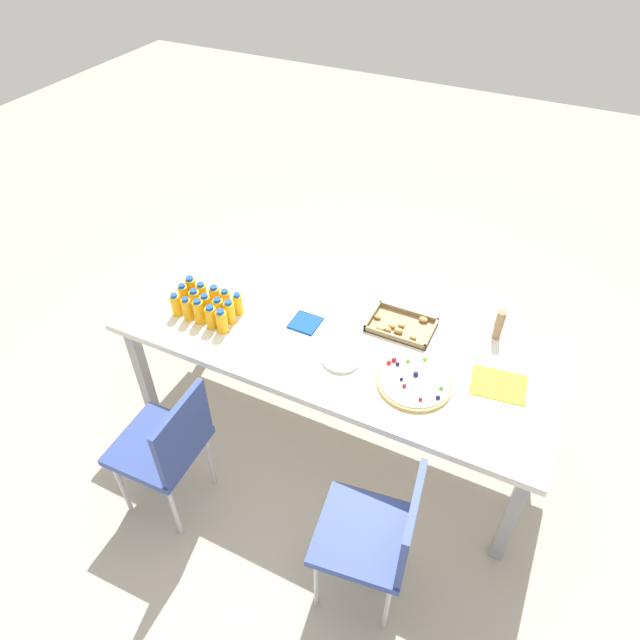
{
  "coord_description": "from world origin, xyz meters",
  "views": [
    {
      "loc": [
        0.86,
        -1.95,
        2.74
      ],
      "look_at": [
        -0.12,
        0.07,
        0.75
      ],
      "focal_mm": 31.6,
      "sensor_mm": 36.0,
      "label": 1
    }
  ],
  "objects_px": {
    "juice_bottle_2": "(199,311)",
    "juice_bottle_13": "(226,300)",
    "juice_bottle_1": "(187,309)",
    "juice_bottle_7": "(206,305)",
    "juice_bottle_9": "(230,312)",
    "juice_bottle_11": "(202,294)",
    "juice_bottle_5": "(184,296)",
    "juice_bottle_6": "(195,300)",
    "snack_tray": "(401,326)",
    "cardboard_tube": "(499,325)",
    "juice_bottle_4": "(222,321)",
    "juice_bottle_10": "(191,289)",
    "juice_bottle_14": "(238,304)",
    "chair_near_left": "(168,444)",
    "chair_near_right": "(380,533)",
    "juice_bottle_12": "(215,297)",
    "juice_bottle_0": "(176,305)",
    "juice_bottle_8": "(219,309)",
    "fruit_pizza": "(414,382)",
    "party_table": "(335,345)",
    "juice_bottle_3": "(211,317)",
    "napkin_stack": "(305,323)",
    "paper_folder": "(498,384)"
  },
  "relations": [
    {
      "from": "snack_tray",
      "to": "cardboard_tube",
      "type": "bearing_deg",
      "value": 17.34
    },
    {
      "from": "chair_near_left",
      "to": "juice_bottle_0",
      "type": "xyz_separation_m",
      "value": [
        -0.34,
        0.6,
        0.29
      ]
    },
    {
      "from": "party_table",
      "to": "juice_bottle_8",
      "type": "distance_m",
      "value": 0.65
    },
    {
      "from": "party_table",
      "to": "juice_bottle_5",
      "type": "relative_size",
      "value": 15.94
    },
    {
      "from": "juice_bottle_2",
      "to": "snack_tray",
      "type": "xyz_separation_m",
      "value": [
        0.98,
        0.42,
        -0.06
      ]
    },
    {
      "from": "cardboard_tube",
      "to": "juice_bottle_10",
      "type": "bearing_deg",
      "value": -165.02
    },
    {
      "from": "juice_bottle_11",
      "to": "juice_bottle_5",
      "type": "bearing_deg",
      "value": -139.4
    },
    {
      "from": "juice_bottle_11",
      "to": "paper_folder",
      "type": "relative_size",
      "value": 0.51
    },
    {
      "from": "juice_bottle_5",
      "to": "juice_bottle_14",
      "type": "relative_size",
      "value": 1.07
    },
    {
      "from": "chair_near_right",
      "to": "juice_bottle_14",
      "type": "relative_size",
      "value": 6.19
    },
    {
      "from": "juice_bottle_2",
      "to": "paper_folder",
      "type": "xyz_separation_m",
      "value": [
        1.54,
        0.24,
        -0.07
      ]
    },
    {
      "from": "juice_bottle_1",
      "to": "juice_bottle_11",
      "type": "bearing_deg",
      "value": 93.38
    },
    {
      "from": "juice_bottle_11",
      "to": "snack_tray",
      "type": "height_order",
      "value": "juice_bottle_11"
    },
    {
      "from": "juice_bottle_9",
      "to": "juice_bottle_7",
      "type": "bearing_deg",
      "value": -177.55
    },
    {
      "from": "juice_bottle_0",
      "to": "juice_bottle_10",
      "type": "distance_m",
      "value": 0.14
    },
    {
      "from": "chair_near_right",
      "to": "juice_bottle_8",
      "type": "xyz_separation_m",
      "value": [
        -1.2,
        0.65,
        0.29
      ]
    },
    {
      "from": "juice_bottle_4",
      "to": "juice_bottle_5",
      "type": "bearing_deg",
      "value": 164.5
    },
    {
      "from": "party_table",
      "to": "juice_bottle_2",
      "type": "distance_m",
      "value": 0.74
    },
    {
      "from": "juice_bottle_4",
      "to": "juice_bottle_5",
      "type": "distance_m",
      "value": 0.31
    },
    {
      "from": "juice_bottle_0",
      "to": "chair_near_right",
      "type": "bearing_deg",
      "value": -22.12
    },
    {
      "from": "juice_bottle_14",
      "to": "party_table",
      "type": "bearing_deg",
      "value": 5.48
    },
    {
      "from": "juice_bottle_8",
      "to": "juice_bottle_11",
      "type": "height_order",
      "value": "juice_bottle_8"
    },
    {
      "from": "party_table",
      "to": "cardboard_tube",
      "type": "bearing_deg",
      "value": 25.96
    },
    {
      "from": "chair_near_left",
      "to": "juice_bottle_4",
      "type": "height_order",
      "value": "juice_bottle_4"
    },
    {
      "from": "cardboard_tube",
      "to": "chair_near_left",
      "type": "bearing_deg",
      "value": -137.02
    },
    {
      "from": "juice_bottle_2",
      "to": "juice_bottle_11",
      "type": "distance_m",
      "value": 0.16
    },
    {
      "from": "juice_bottle_6",
      "to": "juice_bottle_13",
      "type": "height_order",
      "value": "juice_bottle_6"
    },
    {
      "from": "chair_near_left",
      "to": "juice_bottle_4",
      "type": "relative_size",
      "value": 5.9
    },
    {
      "from": "juice_bottle_0",
      "to": "juice_bottle_3",
      "type": "height_order",
      "value": "juice_bottle_3"
    },
    {
      "from": "juice_bottle_4",
      "to": "paper_folder",
      "type": "relative_size",
      "value": 0.54
    },
    {
      "from": "juice_bottle_13",
      "to": "juice_bottle_14",
      "type": "height_order",
      "value": "juice_bottle_14"
    },
    {
      "from": "chair_near_right",
      "to": "juice_bottle_12",
      "type": "distance_m",
      "value": 1.5
    },
    {
      "from": "juice_bottle_7",
      "to": "fruit_pizza",
      "type": "height_order",
      "value": "juice_bottle_7"
    },
    {
      "from": "juice_bottle_4",
      "to": "juice_bottle_6",
      "type": "height_order",
      "value": "juice_bottle_4"
    },
    {
      "from": "juice_bottle_10",
      "to": "snack_tray",
      "type": "relative_size",
      "value": 0.44
    },
    {
      "from": "juice_bottle_6",
      "to": "juice_bottle_7",
      "type": "relative_size",
      "value": 1.0
    },
    {
      "from": "chair_near_left",
      "to": "napkin_stack",
      "type": "relative_size",
      "value": 5.53
    },
    {
      "from": "juice_bottle_13",
      "to": "napkin_stack",
      "type": "relative_size",
      "value": 0.88
    },
    {
      "from": "juice_bottle_3",
      "to": "juice_bottle_10",
      "type": "xyz_separation_m",
      "value": [
        -0.23,
        0.15,
        0.01
      ]
    },
    {
      "from": "juice_bottle_11",
      "to": "paper_folder",
      "type": "xyz_separation_m",
      "value": [
        1.62,
        0.1,
        -0.06
      ]
    },
    {
      "from": "juice_bottle_2",
      "to": "cardboard_tube",
      "type": "height_order",
      "value": "cardboard_tube"
    },
    {
      "from": "chair_near_right",
      "to": "juice_bottle_3",
      "type": "relative_size",
      "value": 5.95
    },
    {
      "from": "juice_bottle_0",
      "to": "juice_bottle_14",
      "type": "xyz_separation_m",
      "value": [
        0.3,
        0.15,
        -0.0
      ]
    },
    {
      "from": "juice_bottle_0",
      "to": "paper_folder",
      "type": "relative_size",
      "value": 0.53
    },
    {
      "from": "juice_bottle_13",
      "to": "juice_bottle_3",
      "type": "bearing_deg",
      "value": -86.19
    },
    {
      "from": "juice_bottle_1",
      "to": "juice_bottle_7",
      "type": "distance_m",
      "value": 0.1
    },
    {
      "from": "juice_bottle_5",
      "to": "juice_bottle_12",
      "type": "bearing_deg",
      "value": 25.27
    },
    {
      "from": "juice_bottle_2",
      "to": "juice_bottle_13",
      "type": "distance_m",
      "value": 0.16
    },
    {
      "from": "juice_bottle_2",
      "to": "juice_bottle_14",
      "type": "bearing_deg",
      "value": 45.4
    },
    {
      "from": "juice_bottle_8",
      "to": "paper_folder",
      "type": "bearing_deg",
      "value": 6.92
    }
  ]
}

